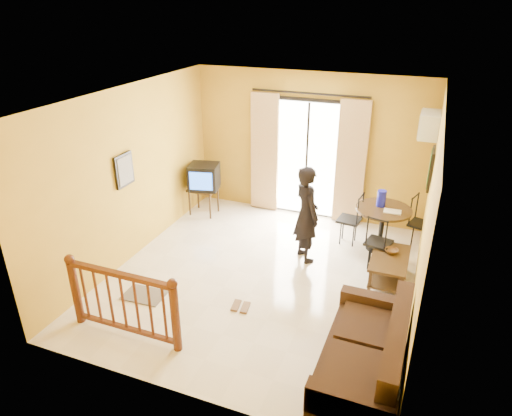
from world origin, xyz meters
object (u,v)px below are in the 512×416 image
at_px(dining_table, 383,217).
at_px(standing_person, 306,214).
at_px(coffee_table, 389,265).
at_px(sofa, 368,359).
at_px(television, 204,177).

height_order(dining_table, standing_person, standing_person).
height_order(dining_table, coffee_table, dining_table).
distance_m(dining_table, sofa, 3.17).
height_order(television, sofa, television).
relative_size(television, dining_table, 0.70).
bearing_deg(dining_table, television, 177.02).
height_order(television, standing_person, standing_person).
xyz_separation_m(television, dining_table, (3.47, -0.18, -0.18)).
bearing_deg(sofa, dining_table, 95.54).
bearing_deg(coffee_table, sofa, -89.80).
bearing_deg(television, coffee_table, -30.54).
bearing_deg(coffee_table, dining_table, 104.45).
bearing_deg(sofa, television, 139.08).
bearing_deg(dining_table, standing_person, -145.77).
relative_size(television, coffee_table, 0.67).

